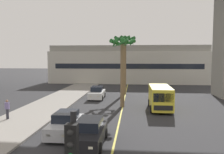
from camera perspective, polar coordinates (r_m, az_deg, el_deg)
lane_stripe_center at (r=22.81m, az=2.38°, el=-8.50°), size 0.14×56.00×0.01m
pier_building_backdrop at (r=49.07m, az=4.05°, el=3.10°), size 32.30×8.04×7.70m
car_queue_front at (r=29.68m, az=-3.71°, el=-3.98°), size 1.86×4.11×1.56m
car_queue_second at (r=16.38m, az=-11.40°, el=-11.37°), size 1.86×4.11×1.56m
car_queue_third at (r=14.39m, az=-5.59°, el=-13.60°), size 1.86×4.11×1.56m
delivery_van at (r=23.84m, az=11.83°, el=-4.87°), size 2.16×5.25×2.36m
palm_tree_near_median at (r=32.88m, az=3.18°, el=7.26°), size 3.15×3.20×8.36m
palm_tree_mid_median at (r=24.43m, az=2.63°, el=5.71°), size 2.85×2.85×7.34m
pedestrian_far_along at (r=21.20m, az=-24.49°, el=-7.22°), size 0.34×0.22×1.62m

